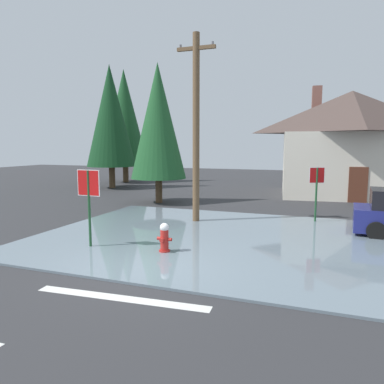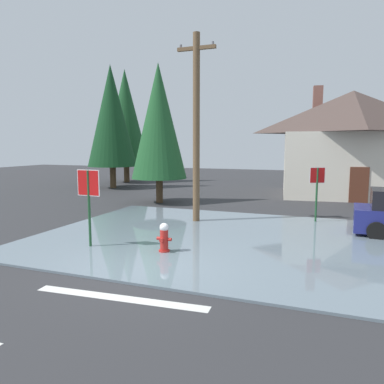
{
  "view_description": "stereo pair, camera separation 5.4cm",
  "coord_description": "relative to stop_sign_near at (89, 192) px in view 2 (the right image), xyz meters",
  "views": [
    {
      "loc": [
        4.45,
        -8.25,
        3.21
      ],
      "look_at": [
        0.02,
        3.65,
        1.58
      ],
      "focal_mm": 34.51,
      "sensor_mm": 36.0,
      "label": 1
    },
    {
      "loc": [
        4.5,
        -8.23,
        3.21
      ],
      "look_at": [
        0.02,
        3.65,
        1.58
      ],
      "focal_mm": 34.51,
      "sensor_mm": 36.0,
      "label": 2
    }
  ],
  "objects": [
    {
      "name": "lane_stop_bar",
      "position": [
        2.89,
        -2.98,
        -1.77
      ],
      "size": [
        3.92,
        0.57,
        0.01
      ],
      "primitive_type": "cube",
      "rotation": [
        0.0,
        0.0,
        0.07
      ],
      "color": "silver",
      "rests_on": "ground"
    },
    {
      "name": "flood_puddle",
      "position": [
        3.04,
        2.52,
        -1.74
      ],
      "size": [
        11.49,
        9.56,
        0.07
      ],
      "primitive_type": "cube",
      "color": "slate",
      "rests_on": "ground"
    },
    {
      "name": "stop_sign_far",
      "position": [
        6.44,
        6.43,
        -0.15
      ],
      "size": [
        0.58,
        0.32,
        2.3
      ],
      "color": "#1E4C28",
      "rests_on": "ground"
    },
    {
      "name": "utility_pole",
      "position": [
        1.76,
        4.83,
        2.2
      ],
      "size": [
        1.6,
        0.28,
        7.6
      ],
      "color": "brown",
      "rests_on": "ground"
    },
    {
      "name": "pine_tree_tall_left",
      "position": [
        -1.97,
        9.09,
        2.71
      ],
      "size": [
        3.05,
        3.05,
        7.62
      ],
      "color": "#4C3823",
      "rests_on": "ground"
    },
    {
      "name": "house",
      "position": [
        8.06,
        16.02,
        1.63
      ],
      "size": [
        9.47,
        7.74,
        7.06
      ],
      "color": "silver",
      "rests_on": "ground"
    },
    {
      "name": "fire_hydrant",
      "position": [
        2.41,
        0.28,
        -1.32
      ],
      "size": [
        0.46,
        0.4,
        0.92
      ],
      "color": "#AD231E",
      "rests_on": "ground"
    },
    {
      "name": "pine_tree_short_left",
      "position": [
        -9.64,
        18.5,
        3.84
      ],
      "size": [
        3.82,
        3.82,
        9.54
      ],
      "color": "#4C3823",
      "rests_on": "ground"
    },
    {
      "name": "ground_plane",
      "position": [
        2.44,
        -1.16,
        -1.82
      ],
      "size": [
        80.0,
        80.0,
        0.1
      ],
      "primitive_type": "cube",
      "color": "#2D2D30"
    },
    {
      "name": "pine_tree_mid_left",
      "position": [
        -8.37,
        14.36,
        3.55
      ],
      "size": [
        3.62,
        3.62,
        9.04
      ],
      "color": "#4C3823",
      "rests_on": "ground"
    },
    {
      "name": "stop_sign_near",
      "position": [
        0.0,
        0.0,
        0.0
      ],
      "size": [
        0.81,
        0.08,
        2.46
      ],
      "color": "#1E4C28",
      "rests_on": "ground"
    }
  ]
}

